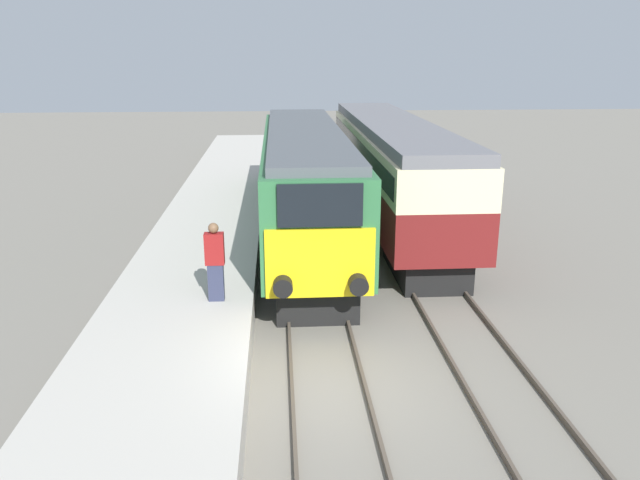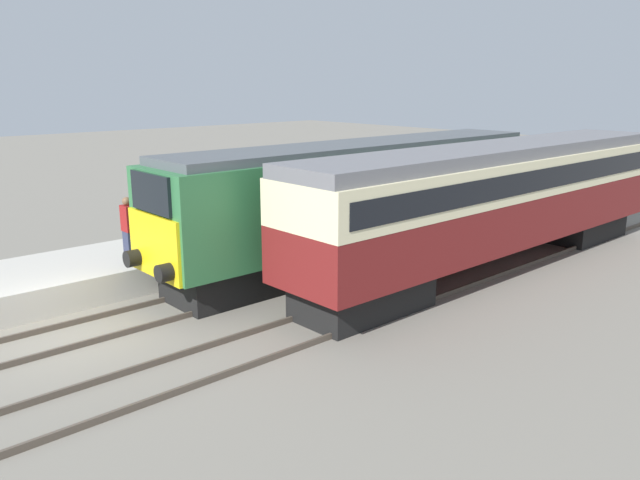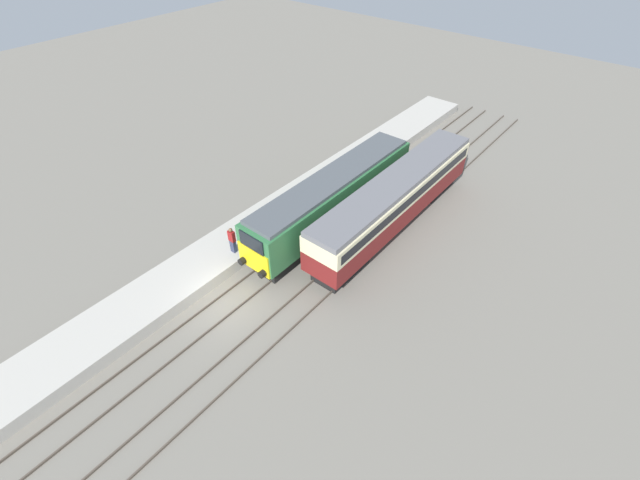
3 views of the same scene
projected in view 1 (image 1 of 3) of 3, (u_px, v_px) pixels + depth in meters
The scene contains 7 objects.
ground_plane at pixel (329, 391), 12.23m from camera, with size 120.00×120.00×0.00m, color slate.
platform_left at pixel (203, 250), 19.54m from camera, with size 3.50×50.00×0.81m.
rails_near_track at pixel (314, 293), 16.99m from camera, with size 1.51×60.00×0.14m.
rails_far_track at pixel (436, 290), 17.21m from camera, with size 1.50×60.00×0.14m.
locomotive at pixel (305, 180), 21.09m from camera, with size 2.70×15.44×3.93m.
passenger_carriage at pixel (391, 162), 23.61m from camera, with size 2.75×16.29×3.93m.
person_on_platform at pixel (215, 262), 14.33m from camera, with size 0.44×0.26×1.87m.
Camera 1 is at (-0.92, -10.81, 6.39)m, focal length 35.00 mm.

